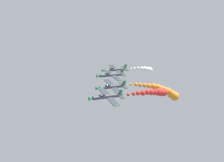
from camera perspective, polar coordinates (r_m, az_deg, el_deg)
airplane_lead at (r=91.52m, az=-0.90°, el=-2.66°), size 9.03×10.35×3.83m
smoke_trail_lead at (r=106.12m, az=7.61°, el=-1.91°), size 7.20×19.51×3.88m
airplane_left_inner at (r=102.24m, az=-0.04°, el=-0.97°), size 8.97×10.35×4.00m
smoke_trail_left_inner at (r=118.52m, az=9.20°, el=-1.83°), size 5.37×23.69×8.80m
airplane_right_inner at (r=112.40m, az=-0.15°, el=1.07°), size 9.31×10.35×3.27m
airplane_left_outer at (r=122.16m, az=0.56°, el=1.99°), size 9.22×10.35×3.41m
smoke_trail_left_outer at (r=131.95m, az=5.78°, el=2.04°), size 3.65×12.32×2.89m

